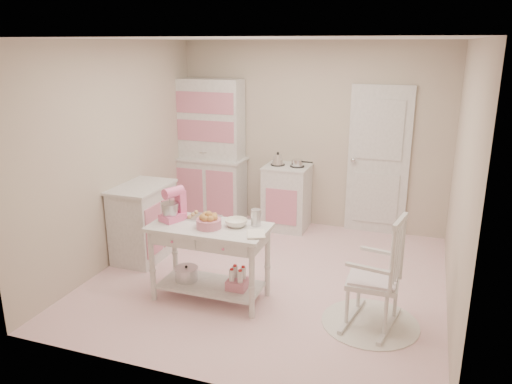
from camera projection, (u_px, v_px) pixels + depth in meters
room_shell at (270, 134)px, 5.20m from camera, size 3.84×3.84×2.62m
door at (378, 161)px, 6.77m from camera, size 0.82×0.05×2.04m
hutch at (210, 150)px, 7.33m from camera, size 1.06×0.50×2.08m
stove at (287, 197)px, 7.07m from camera, size 0.62×0.57×0.92m
base_cabinet at (144, 222)px, 6.09m from camera, size 0.54×0.84×0.92m
lace_rug at (370, 323)px, 4.74m from camera, size 0.92×0.92×0.01m
rocking_chair at (374, 271)px, 4.58m from camera, size 0.60×0.79×1.10m
work_table at (210, 262)px, 5.12m from camera, size 1.20×0.60×0.80m
stand_mixer at (172, 205)px, 5.10m from camera, size 0.29×0.34×0.34m
cookie_tray at (203, 218)px, 5.21m from camera, size 0.34×0.24×0.02m
bread_basket at (209, 223)px, 4.94m from camera, size 0.25×0.25×0.09m
mixing_bowl at (236, 223)px, 4.98m from camera, size 0.23×0.23×0.07m
metal_pitcher at (256, 218)px, 4.98m from camera, size 0.10×0.10×0.17m
recipe_book at (247, 234)px, 4.75m from camera, size 0.24×0.27×0.02m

